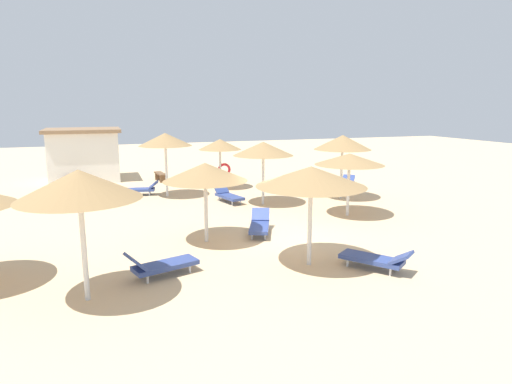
# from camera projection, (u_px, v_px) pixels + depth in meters

# --- Properties ---
(ground_plane) EXTENTS (80.00, 80.00, 0.00)m
(ground_plane) POSITION_uv_depth(u_px,v_px,m) (287.00, 246.00, 14.12)
(ground_plane) COLOR #DBBA8C
(parasol_1) EXTENTS (2.70, 2.70, 2.83)m
(parasol_1) POSITION_uv_depth(u_px,v_px,m) (263.00, 149.00, 19.62)
(parasol_1) COLOR silver
(parasol_1) RESTS_ON ground
(parasol_2) EXTENTS (2.72, 2.72, 3.05)m
(parasol_2) POSITION_uv_depth(u_px,v_px,m) (79.00, 185.00, 9.71)
(parasol_2) COLOR silver
(parasol_2) RESTS_ON ground
(parasol_3) EXTENTS (2.57, 2.57, 3.11)m
(parasol_3) POSITION_uv_depth(u_px,v_px,m) (165.00, 140.00, 21.24)
(parasol_3) COLOR silver
(parasol_3) RESTS_ON ground
(parasol_4) EXTENTS (2.73, 2.73, 2.62)m
(parasol_4) POSITION_uv_depth(u_px,v_px,m) (205.00, 172.00, 14.13)
(parasol_4) COLOR silver
(parasol_4) RESTS_ON ground
(parasol_5) EXTENTS (3.03, 3.03, 2.80)m
(parasol_5) POSITION_uv_depth(u_px,v_px,m) (311.00, 177.00, 11.98)
(parasol_5) COLOR silver
(parasol_5) RESTS_ON ground
(parasol_6) EXTENTS (2.70, 2.70, 3.04)m
(parasol_6) POSITION_uv_depth(u_px,v_px,m) (343.00, 143.00, 20.82)
(parasol_6) COLOR silver
(parasol_6) RESTS_ON ground
(parasol_7) EXTENTS (2.27, 2.27, 2.65)m
(parasol_7) POSITION_uv_depth(u_px,v_px,m) (220.00, 145.00, 23.49)
(parasol_7) COLOR silver
(parasol_7) RESTS_ON ground
(parasol_8) EXTENTS (2.77, 2.77, 2.54)m
(parasol_8) POSITION_uv_depth(u_px,v_px,m) (349.00, 159.00, 17.59)
(parasol_8) COLOR silver
(parasol_8) RESTS_ON ground
(lounger_1) EXTENTS (1.08, 1.98, 0.74)m
(lounger_1) POSITION_uv_depth(u_px,v_px,m) (228.00, 195.00, 20.44)
(lounger_1) COLOR #33478C
(lounger_1) RESTS_ON ground
(lounger_2) EXTENTS (1.98, 1.16, 0.76)m
(lounger_2) POSITION_uv_depth(u_px,v_px,m) (161.00, 265.00, 11.55)
(lounger_2) COLOR #33478C
(lounger_2) RESTS_ON ground
(lounger_3) EXTENTS (1.98, 0.97, 0.71)m
(lounger_3) POSITION_uv_depth(u_px,v_px,m) (140.00, 189.00, 21.99)
(lounger_3) COLOR #33478C
(lounger_3) RESTS_ON ground
(lounger_4) EXTENTS (1.32, 1.99, 0.72)m
(lounger_4) POSITION_uv_depth(u_px,v_px,m) (260.00, 224.00, 15.46)
(lounger_4) COLOR #33478C
(lounger_4) RESTS_ON ground
(lounger_5) EXTENTS (1.64, 1.92, 0.65)m
(lounger_5) POSITION_uv_depth(u_px,v_px,m) (377.00, 259.00, 12.03)
(lounger_5) COLOR #33478C
(lounger_5) RESTS_ON ground
(lounger_6) EXTENTS (1.71, 1.87, 0.65)m
(lounger_6) POSITION_uv_depth(u_px,v_px,m) (347.00, 183.00, 23.63)
(lounger_6) COLOR #33478C
(lounger_6) RESTS_ON ground
(bench_0) EXTENTS (0.55, 1.53, 0.49)m
(bench_0) POSITION_uv_depth(u_px,v_px,m) (68.00, 181.00, 24.12)
(bench_0) COLOR brown
(bench_0) RESTS_ON ground
(bench_1) EXTENTS (0.59, 1.54, 0.49)m
(bench_1) POSITION_uv_depth(u_px,v_px,m) (160.00, 175.00, 26.06)
(bench_1) COLOR brown
(bench_1) RESTS_ON ground
(bench_2) EXTENTS (0.65, 1.55, 0.49)m
(bench_2) POSITION_uv_depth(u_px,v_px,m) (196.00, 173.00, 26.96)
(bench_2) COLOR brown
(bench_2) RESTS_ON ground
(beach_cabana) EXTENTS (4.23, 3.64, 3.06)m
(beach_cabana) POSITION_uv_depth(u_px,v_px,m) (84.00, 154.00, 26.23)
(beach_cabana) COLOR white
(beach_cabana) RESTS_ON ground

